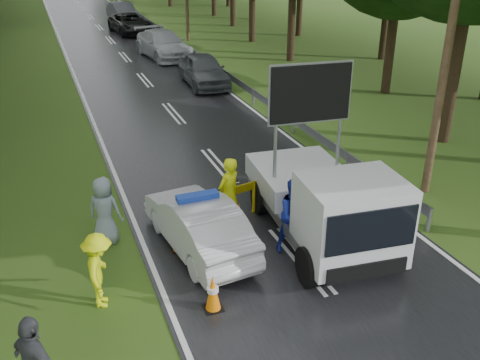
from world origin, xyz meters
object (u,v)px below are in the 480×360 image
queue_car_third (131,24)px  queue_car_second (163,44)px  police_sedan (199,224)px  civilian (295,215)px  work_truck (327,203)px  queue_car_fourth (123,12)px  officer (229,194)px  queue_car_first (203,70)px  barrier (233,195)px

queue_car_third → queue_car_second: bearing=-93.5°
police_sedan → civilian: bearing=151.3°
work_truck → queue_car_fourth: 37.89m
queue_car_second → officer: bearing=-106.3°
police_sedan → queue_car_first: 15.34m
police_sedan → civilian: (2.16, -0.86, 0.26)m
work_truck → queue_car_second: (1.37, 22.66, -0.34)m
work_truck → officer: 2.50m
civilian → queue_car_fourth: size_ratio=0.39×
work_truck → queue_car_first: bearing=88.9°
civilian → queue_car_fourth: 37.90m
queue_car_third → police_sedan: bearing=-103.0°
barrier → police_sedan: bearing=-153.7°
queue_car_first → queue_car_fourth: 22.36m
queue_car_first → civilian: bearing=-97.1°
civilian → queue_car_second: size_ratio=0.34×
queue_car_second → work_truck: bearing=-100.8°
barrier → queue_car_second: size_ratio=0.42×
queue_car_fourth → queue_car_second: bearing=-96.4°
civilian → queue_car_third: (1.85, 31.83, -0.21)m
queue_car_first → queue_car_second: 7.17m
work_truck → barrier: bearing=136.2°
police_sedan → queue_car_fourth: 37.24m
police_sedan → queue_car_third: (4.01, 30.97, 0.06)m
queue_car_fourth → queue_car_first: bearing=-95.4°
work_truck → civilian: work_truck is taller
officer → queue_car_fourth: bearing=-125.2°
police_sedan → queue_car_first: bearing=-114.8°
police_sedan → queue_car_first: size_ratio=0.92×
work_truck → barrier: work_truck is taller
police_sedan → work_truck: 3.14m
queue_car_first → work_truck: bearing=-94.2°
barrier → queue_car_first: (3.40, 13.55, 0.05)m
civilian → queue_car_second: bearing=81.8°
police_sedan → queue_car_third: size_ratio=0.80×
civilian → queue_car_third: bearing=84.0°
queue_car_second → queue_car_fourth: queue_car_second is taller
queue_car_second → barrier: bearing=-105.7°
work_truck → queue_car_first: (1.70, 15.50, -0.35)m
barrier → civilian: size_ratio=1.22×
barrier → queue_car_third: size_ratio=0.43×
civilian → queue_car_fourth: civilian is taller
police_sedan → officer: (1.01, 0.64, 0.32)m
barrier → officer: (-0.27, -0.41, 0.27)m
barrier → queue_car_fourth: queue_car_fourth is taller
work_truck → queue_car_third: size_ratio=1.03×
officer → queue_car_first: (3.67, 13.96, -0.21)m
queue_car_fourth → barrier: bearing=-101.1°
queue_car_first → queue_car_third: queue_car_first is taller
police_sedan → queue_car_third: police_sedan is taller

